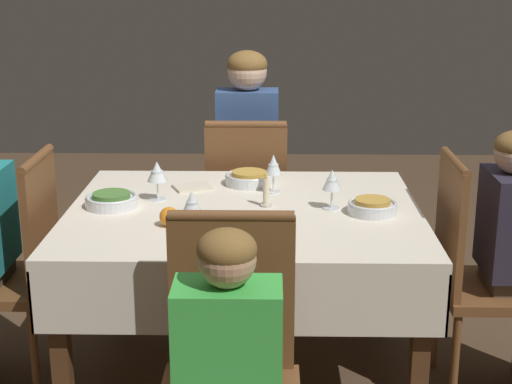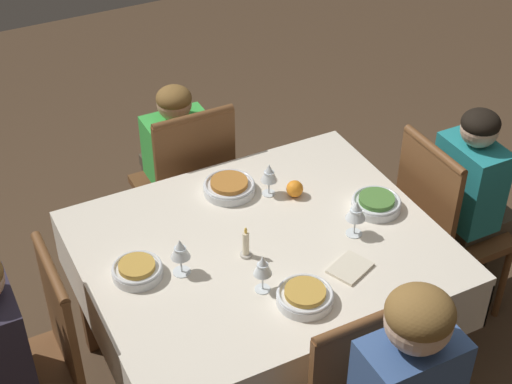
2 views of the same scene
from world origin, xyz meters
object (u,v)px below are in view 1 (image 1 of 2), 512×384
object	(u,v)px
chair_south	(230,365)
candle_centerpiece	(266,194)
wine_glass_north	(273,166)
bowl_east	(372,206)
wine_glass_east	(332,181)
wine_glass_west	(157,173)
orange_fruit	(169,217)
chair_east	(477,269)
bowl_west	(112,200)
wine_glass_south	(192,203)
person_adult_denim	(248,160)
bowl_south	(231,233)
chair_west	(15,264)
dining_table	(244,230)
napkin_red_folded	(193,187)
bowl_north	(249,178)
chair_north	(247,205)

from	to	relation	value
chair_south	candle_centerpiece	xyz separation A→B (m)	(0.10, 0.82, 0.28)
wine_glass_north	bowl_east	xyz separation A→B (m)	(0.37, -0.27, -0.08)
wine_glass_east	candle_centerpiece	size ratio (longest dim) A/B	1.14
wine_glass_west	orange_fruit	distance (m)	0.34
chair_east	bowl_west	distance (m)	1.44
wine_glass_south	orange_fruit	bearing A→B (deg)	146.20
person_adult_denim	wine_glass_south	world-z (taller)	person_adult_denim
bowl_west	orange_fruit	bearing A→B (deg)	-41.82
bowl_east	bowl_south	xyz separation A→B (m)	(-0.51, -0.31, -0.00)
chair_west	wine_glass_north	bearing A→B (deg)	102.29
wine_glass_east	candle_centerpiece	bearing A→B (deg)	174.27
wine_glass_north	dining_table	bearing A→B (deg)	-116.57
person_adult_denim	orange_fruit	xyz separation A→B (m)	(-0.25, -1.15, 0.08)
napkin_red_folded	dining_table	bearing A→B (deg)	-50.99
dining_table	bowl_north	xyz separation A→B (m)	(0.01, 0.35, 0.11)
bowl_east	wine_glass_west	distance (m)	0.85
chair_west	bowl_north	size ratio (longest dim) A/B	4.78
chair_north	candle_centerpiece	xyz separation A→B (m)	(0.10, -0.75, 0.28)
dining_table	wine_glass_east	size ratio (longest dim) A/B	8.73
chair_south	bowl_east	world-z (taller)	chair_south
chair_west	wine_glass_north	size ratio (longest dim) A/B	6.07
chair_east	wine_glass_north	world-z (taller)	chair_east
bowl_south	wine_glass_south	world-z (taller)	wine_glass_south
napkin_red_folded	wine_glass_north	bearing A→B (deg)	-8.66
chair_east	napkin_red_folded	bearing A→B (deg)	75.54
wine_glass_west	chair_west	bearing A→B (deg)	-169.04
chair_west	bowl_north	bearing A→B (deg)	110.62
dining_table	chair_west	size ratio (longest dim) A/B	1.39
bowl_west	candle_centerpiece	bearing A→B (deg)	1.82
person_adult_denim	wine_glass_east	bearing A→B (deg)	110.49
bowl_north	candle_centerpiece	world-z (taller)	candle_centerpiece
dining_table	bowl_east	world-z (taller)	bowl_east
chair_east	bowl_east	size ratio (longest dim) A/B	5.20
chair_south	bowl_south	size ratio (longest dim) A/B	4.48
chair_east	person_adult_denim	distance (m)	1.34
wine_glass_north	napkin_red_folded	bearing A→B (deg)	171.34
bowl_east	bowl_south	size ratio (longest dim) A/B	0.86
bowl_north	wine_glass_east	distance (m)	0.47
chair_south	wine_glass_east	world-z (taller)	chair_south
wine_glass_west	napkin_red_folded	world-z (taller)	wine_glass_west
chair_north	orange_fruit	world-z (taller)	chair_north
napkin_red_folded	wine_glass_south	bearing A→B (deg)	-84.57
chair_south	chair_west	distance (m)	1.19
chair_north	wine_glass_west	xyz separation A→B (m)	(-0.33, -0.68, 0.34)
chair_west	wine_glass_east	distance (m)	1.28
chair_east	candle_centerpiece	bearing A→B (deg)	86.51
wine_glass_east	candle_centerpiece	xyz separation A→B (m)	(-0.25, 0.03, -0.06)
wine_glass_west	chair_north	bearing A→B (deg)	63.87
bowl_east	chair_west	bearing A→B (deg)	177.96
wine_glass_east	orange_fruit	distance (m)	0.64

